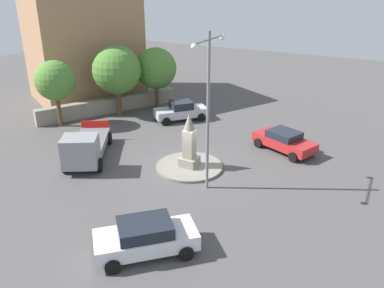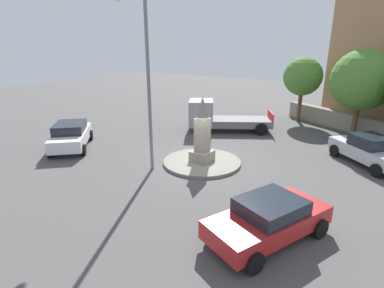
% 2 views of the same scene
% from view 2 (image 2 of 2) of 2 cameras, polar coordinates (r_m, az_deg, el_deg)
% --- Properties ---
extents(ground_plane, '(80.00, 80.00, 0.00)m').
position_cam_2_polar(ground_plane, '(15.84, 1.90, -3.66)').
color(ground_plane, '#4F4C4C').
extents(traffic_island, '(4.03, 4.03, 0.15)m').
position_cam_2_polar(traffic_island, '(15.82, 1.90, -3.41)').
color(traffic_island, gray).
rests_on(traffic_island, ground).
extents(monument, '(1.01, 1.01, 3.33)m').
position_cam_2_polar(monument, '(15.32, 1.96, 1.94)').
color(monument, gray).
rests_on(monument, traffic_island).
extents(streetlamp, '(3.40, 0.28, 8.40)m').
position_cam_2_polar(streetlamp, '(14.13, -8.36, 14.58)').
color(streetlamp, slate).
rests_on(streetlamp, ground).
extents(car_silver_near_island, '(4.15, 4.03, 1.55)m').
position_cam_2_polar(car_silver_near_island, '(17.94, 30.49, -1.01)').
color(car_silver_near_island, '#B7BABF').
rests_on(car_silver_near_island, ground).
extents(car_red_approaching, '(3.25, 4.50, 1.37)m').
position_cam_2_polar(car_red_approaching, '(10.04, 14.32, -13.50)').
color(car_red_approaching, '#B22323').
rests_on(car_red_approaching, ground).
extents(car_white_parked_right, '(4.21, 4.32, 1.53)m').
position_cam_2_polar(car_white_parked_right, '(19.36, -21.94, 1.59)').
color(car_white_parked_right, silver).
rests_on(car_white_parked_right, ground).
extents(truck_grey_parked_left, '(6.00, 4.67, 2.21)m').
position_cam_2_polar(truck_grey_parked_left, '(21.63, 5.05, 5.08)').
color(truck_grey_parked_left, gray).
rests_on(truck_grey_parked_left, ground).
extents(stone_boundary_wall, '(10.92, 6.58, 1.24)m').
position_cam_2_polar(stone_boundary_wall, '(24.07, 28.77, 3.28)').
color(stone_boundary_wall, gray).
rests_on(stone_boundary_wall, ground).
extents(tree_near_wall, '(3.91, 3.91, 5.71)m').
position_cam_2_polar(tree_near_wall, '(22.49, 29.49, 10.42)').
color(tree_near_wall, brown).
rests_on(tree_near_wall, ground).
extents(tree_mid_cluster, '(2.96, 2.96, 5.05)m').
position_cam_2_polar(tree_mid_cluster, '(25.52, 20.22, 11.86)').
color(tree_mid_cluster, brown).
rests_on(tree_mid_cluster, ground).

